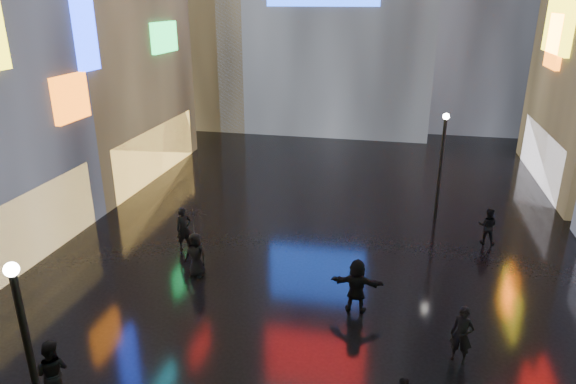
% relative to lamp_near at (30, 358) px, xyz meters
% --- Properties ---
extents(ground, '(140.00, 140.00, 0.00)m').
position_rel_lamp_near_xyz_m(ground, '(4.35, 13.49, -2.94)').
color(ground, black).
rests_on(ground, ground).
extents(lamp_near, '(0.30, 0.30, 5.20)m').
position_rel_lamp_near_xyz_m(lamp_near, '(0.00, 0.00, 0.00)').
color(lamp_near, black).
rests_on(lamp_near, ground).
extents(lamp_far, '(0.30, 0.30, 5.20)m').
position_rel_lamp_near_xyz_m(lamp_far, '(9.27, 16.30, 0.00)').
color(lamp_far, black).
rests_on(lamp_far, ground).
extents(pedestrian_1, '(1.01, 0.84, 1.86)m').
position_rel_lamp_near_xyz_m(pedestrian_1, '(-1.11, 1.76, -2.01)').
color(pedestrian_1, black).
rests_on(pedestrian_1, ground).
extents(pedestrian_4, '(0.95, 0.71, 1.77)m').
position_rel_lamp_near_xyz_m(pedestrian_4, '(0.03, 8.75, -2.06)').
color(pedestrian_4, black).
rests_on(pedestrian_4, ground).
extents(pedestrian_5, '(1.79, 0.58, 1.93)m').
position_rel_lamp_near_xyz_m(pedestrian_5, '(6.23, 7.68, -1.98)').
color(pedestrian_5, black).
rests_on(pedestrian_5, ground).
extents(pedestrian_6, '(0.79, 0.79, 1.85)m').
position_rel_lamp_near_xyz_m(pedestrian_6, '(-1.33, 10.82, -2.02)').
color(pedestrian_6, black).
rests_on(pedestrian_6, ground).
extents(pedestrian_7, '(0.88, 0.74, 1.60)m').
position_rel_lamp_near_xyz_m(pedestrian_7, '(11.30, 14.13, -2.14)').
color(pedestrian_7, black).
rests_on(pedestrian_7, ground).
extents(umbrella_2, '(1.44, 1.45, 0.96)m').
position_rel_lamp_near_xyz_m(umbrella_2, '(0.03, 8.75, -0.69)').
color(umbrella_2, black).
rests_on(umbrella_2, pedestrian_4).
extents(pedestrian_8, '(0.77, 0.63, 1.80)m').
position_rel_lamp_near_xyz_m(pedestrian_8, '(9.46, 5.73, -2.04)').
color(pedestrian_8, black).
rests_on(pedestrian_8, ground).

